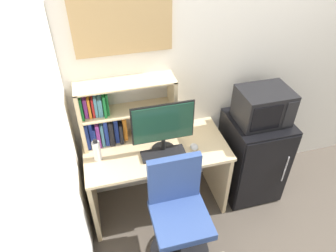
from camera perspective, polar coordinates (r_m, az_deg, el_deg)
name	(u,v)px	position (r m, az deg, el deg)	size (l,w,h in m)	color
wall_back	(282,60)	(3.20, 20.21, 11.24)	(6.40, 0.04, 2.60)	silver
desk	(157,167)	(2.91, -2.08, -7.57)	(1.26, 0.63, 0.78)	beige
hutch_bookshelf	(113,115)	(2.71, -10.09, 1.94)	(0.83, 0.23, 0.58)	beige
monitor	(163,126)	(2.55, -0.90, -0.01)	(0.53, 0.21, 0.48)	black
keyboard	(163,154)	(2.68, -0.88, -5.11)	(0.38, 0.15, 0.02)	black
computer_mouse	(194,147)	(2.74, 4.81, -3.83)	(0.07, 0.09, 0.04)	silver
water_bottle	(97,151)	(2.64, -12.94, -4.42)	(0.07, 0.07, 0.21)	silver
mini_fridge	(252,156)	(3.26, 15.18, -5.38)	(0.54, 0.57, 0.91)	black
microwave	(263,106)	(2.89, 17.11, 3.54)	(0.45, 0.36, 0.32)	black
desk_chair	(178,218)	(2.69, 1.92, -16.46)	(0.52, 0.52, 0.98)	black
wall_corkboard	(122,20)	(2.44, -8.41, 18.78)	(0.76, 0.02, 0.54)	tan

